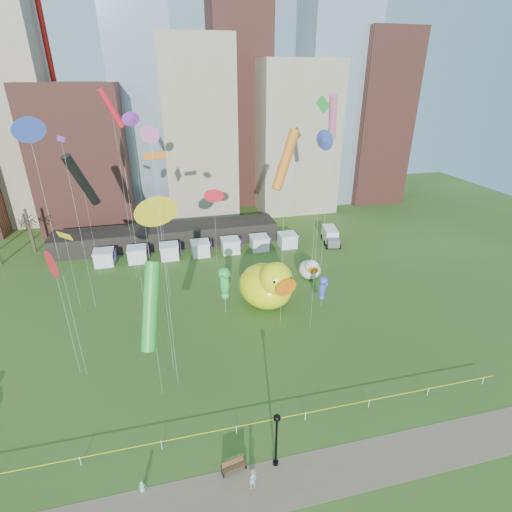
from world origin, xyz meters
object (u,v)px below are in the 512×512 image
object	(u,v)px
box_truck	(330,236)
seahorse_green	(225,281)
park_bench	(233,465)
big_duck	(268,284)
woman	(253,480)
small_duck	(310,269)
seahorse_purple	(323,286)
lamppost	(276,434)
toddler	(142,487)

from	to	relation	value
box_truck	seahorse_green	bearing A→B (deg)	-128.37
park_bench	box_truck	xyz separation A→B (m)	(24.77, 39.07, 0.76)
seahorse_green	box_truck	world-z (taller)	seahorse_green
big_duck	park_bench	world-z (taller)	big_duck
woman	big_duck	bearing A→B (deg)	64.88
big_duck	seahorse_green	distance (m)	5.73
park_bench	box_truck	size ratio (longest dim) A/B	0.31
small_duck	big_duck	bearing A→B (deg)	-134.42
small_duck	seahorse_green	bearing A→B (deg)	-145.20
seahorse_purple	big_duck	bearing A→B (deg)	161.83
small_duck	park_bench	xyz separation A→B (m)	(-16.42, -27.20, -1.01)
seahorse_green	park_bench	world-z (taller)	seahorse_green
lamppost	box_truck	distance (m)	44.92
lamppost	woman	distance (m)	3.48
seahorse_green	lamppost	world-z (taller)	seahorse_green
small_duck	box_truck	bearing A→B (deg)	64.68
big_duck	seahorse_green	xyz separation A→B (m)	(-5.51, -0.55, 1.46)
park_bench	box_truck	bearing A→B (deg)	47.33
lamppost	box_truck	xyz separation A→B (m)	(21.58, 39.35, -1.91)
big_duck	woman	xyz separation A→B (m)	(-7.35, -23.11, -2.38)
big_duck	toddler	distance (m)	26.41
big_duck	toddler	world-z (taller)	big_duck
big_duck	box_truck	size ratio (longest dim) A/B	1.56
small_duck	seahorse_green	distance (m)	15.18
park_bench	big_duck	bearing A→B (deg)	58.19
box_truck	lamppost	bearing A→B (deg)	-106.87
lamppost	box_truck	bearing A→B (deg)	61.26
seahorse_green	woman	world-z (taller)	seahorse_green
small_duck	toddler	xyz separation A→B (m)	(-23.00, -27.29, -1.02)
box_truck	toddler	world-z (taller)	box_truck
lamppost	toddler	distance (m)	10.14
seahorse_green	seahorse_purple	size ratio (longest dim) A/B	1.47
toddler	lamppost	bearing A→B (deg)	-10.47
seahorse_green	park_bench	distance (m)	21.52
small_duck	woman	bearing A→B (deg)	-108.16
small_duck	seahorse_purple	size ratio (longest dim) A/B	1.05
small_duck	lamppost	size ratio (longest dim) A/B	0.88
seahorse_green	big_duck	bearing A→B (deg)	25.30
big_duck	toddler	size ratio (longest dim) A/B	9.87
seahorse_green	toddler	bearing A→B (deg)	-94.75
seahorse_green	lamppost	size ratio (longest dim) A/B	1.22
seahorse_purple	park_bench	size ratio (longest dim) A/B	2.25
small_duck	park_bench	world-z (taller)	small_duck
big_duck	seahorse_green	size ratio (longest dim) A/B	1.52
lamppost	woman	bearing A→B (deg)	-146.69
box_truck	big_duck	bearing A→B (deg)	-120.94
park_bench	toddler	world-z (taller)	toddler
lamppost	woman	world-z (taller)	lamppost
big_duck	woman	world-z (taller)	big_duck
seahorse_green	toddler	world-z (taller)	seahorse_green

